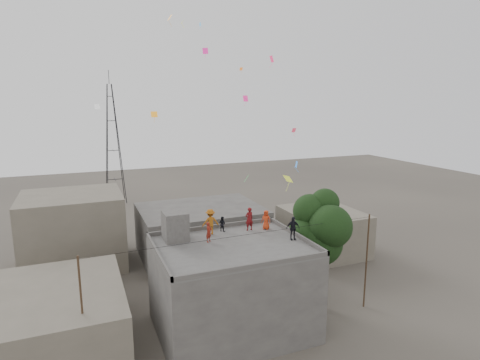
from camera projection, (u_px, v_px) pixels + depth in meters
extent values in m
plane|color=#413B35|center=(232.00, 328.00, 27.95)|extent=(140.00, 140.00, 0.00)
cube|color=#464341|center=(232.00, 289.00, 27.36)|extent=(10.00, 8.00, 6.00)
cube|color=#504E4B|center=(232.00, 246.00, 26.76)|extent=(10.00, 8.00, 0.10)
cube|color=#464341|center=(213.00, 227.00, 30.28)|extent=(10.00, 0.15, 0.30)
cube|color=#464341|center=(256.00, 266.00, 23.16)|extent=(10.00, 0.15, 0.30)
cube|color=#464341|center=(296.00, 234.00, 28.55)|extent=(0.15, 8.00, 0.30)
cube|color=#464341|center=(158.00, 254.00, 24.90)|extent=(0.15, 8.00, 0.30)
cube|color=#464341|center=(175.00, 226.00, 27.73)|extent=(1.60, 1.80, 2.00)
cube|color=#625B4D|center=(58.00, 320.00, 25.29)|extent=(8.00, 10.00, 4.00)
cube|color=#464341|center=(201.00, 231.00, 40.91)|extent=(12.00, 9.00, 5.00)
cube|color=#625B4D|center=(73.00, 230.00, 38.08)|extent=(9.00, 8.00, 7.00)
cube|color=#625B4D|center=(323.00, 231.00, 41.79)|extent=(7.00, 8.00, 4.40)
cylinder|color=black|center=(317.00, 282.00, 30.68)|extent=(0.44, 0.44, 4.00)
cylinder|color=black|center=(319.00, 261.00, 30.51)|extent=(0.64, 0.91, 2.14)
sphere|color=black|center=(319.00, 242.00, 30.05)|extent=(3.60, 3.60, 3.60)
sphere|color=black|center=(329.00, 229.00, 30.58)|extent=(3.00, 3.00, 3.00)
sphere|color=black|center=(305.00, 236.00, 30.09)|extent=(2.80, 2.80, 2.80)
sphere|color=black|center=(330.00, 226.00, 29.20)|extent=(3.20, 3.20, 3.20)
sphere|color=black|center=(310.00, 211.00, 30.33)|extent=(2.60, 2.60, 2.60)
sphere|color=black|center=(325.00, 203.00, 30.35)|extent=(2.20, 2.20, 2.20)
cylinder|color=black|center=(83.00, 318.00, 22.34)|extent=(0.12, 0.12, 7.40)
cylinder|color=black|center=(366.00, 261.00, 30.21)|extent=(0.12, 0.12, 7.40)
cylinder|color=black|center=(246.00, 235.00, 25.59)|extent=(20.00, 0.52, 0.02)
cylinder|color=black|center=(108.00, 145.00, 59.92)|extent=(1.27, 1.27, 18.01)
cylinder|color=black|center=(119.00, 145.00, 60.55)|extent=(1.27, 1.27, 18.01)
cylinder|color=black|center=(118.00, 144.00, 62.10)|extent=(1.27, 1.27, 18.01)
cylinder|color=black|center=(107.00, 144.00, 61.47)|extent=(1.27, 1.27, 18.01)
cube|color=black|center=(115.00, 179.00, 62.07)|extent=(2.36, 0.08, 0.08)
cube|color=black|center=(115.00, 179.00, 62.07)|extent=(0.08, 2.36, 0.08)
cube|color=black|center=(113.00, 150.00, 61.19)|extent=(1.81, 0.08, 0.08)
cube|color=black|center=(113.00, 150.00, 61.19)|extent=(0.08, 1.81, 0.08)
cube|color=black|center=(111.00, 121.00, 60.31)|extent=(1.26, 0.08, 0.08)
cube|color=black|center=(111.00, 121.00, 60.31)|extent=(0.08, 1.26, 0.08)
cube|color=black|center=(110.00, 96.00, 59.60)|extent=(0.82, 0.08, 0.08)
cube|color=black|center=(110.00, 96.00, 59.60)|extent=(0.08, 0.82, 0.08)
cylinder|color=black|center=(109.00, 77.00, 59.05)|extent=(0.08, 0.08, 2.00)
imported|color=maroon|center=(249.00, 219.00, 29.77)|extent=(0.68, 0.48, 1.75)
imported|color=red|center=(266.00, 220.00, 30.04)|extent=(0.83, 0.83, 1.46)
imported|color=black|center=(222.00, 224.00, 29.63)|extent=(0.68, 0.69, 1.12)
imported|color=black|center=(293.00, 228.00, 27.76)|extent=(1.02, 0.56, 1.66)
imported|color=#9C5211|center=(210.00, 222.00, 28.86)|extent=(1.24, 0.75, 1.87)
imported|color=maroon|center=(209.00, 232.00, 27.36)|extent=(0.60, 0.58, 1.38)
plane|color=orange|center=(154.00, 114.00, 29.47)|extent=(0.47, 0.21, 0.42)
plane|color=#FD2867|center=(272.00, 59.00, 32.60)|extent=(0.19, 0.54, 0.51)
plane|color=#F1FF27|center=(183.00, 22.00, 32.00)|extent=(0.27, 0.39, 0.29)
plane|color=blue|center=(296.00, 164.00, 30.44)|extent=(0.21, 0.48, 0.47)
plane|color=silver|center=(97.00, 107.00, 32.11)|extent=(0.44, 0.24, 0.40)
plane|color=orange|center=(241.00, 69.00, 40.90)|extent=(0.30, 0.34, 0.31)
plane|color=#37CF57|center=(247.00, 173.00, 28.82)|extent=(0.35, 0.52, 0.44)
plane|color=#D1314B|center=(294.00, 130.00, 37.19)|extent=(0.46, 0.25, 0.40)
plane|color=orange|center=(170.00, 18.00, 25.12)|extent=(0.27, 0.43, 0.34)
plane|color=#4EA7EB|center=(200.00, 24.00, 36.81)|extent=(0.07, 0.33, 0.33)
plane|color=#DCEE34|center=(288.00, 179.00, 26.15)|extent=(0.53, 0.69, 0.47)
plane|color=#EB2592|center=(205.00, 51.00, 30.49)|extent=(0.40, 0.37, 0.44)
plane|color=#F82789|center=(246.00, 99.00, 34.78)|extent=(0.34, 0.52, 0.52)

